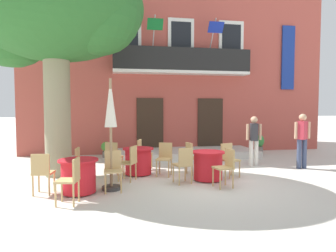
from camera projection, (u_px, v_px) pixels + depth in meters
name	position (u px, v px, depth m)	size (l,w,h in m)	color
ground_plane	(207.00, 181.00, 7.59)	(120.00, 120.00, 0.00)	beige
building_facade	(172.00, 70.00, 14.31)	(13.00, 5.09, 7.50)	#B24C42
entrance_step_platform	(186.00, 153.00, 11.59)	(5.44, 2.01, 0.25)	silver
plane_tree	(53.00, 13.00, 8.04)	(4.93, 4.33, 6.05)	gray
cafe_table_near_tree	(208.00, 165.00, 7.69)	(0.86, 0.86, 0.76)	red
cafe_chair_near_tree_0	(229.00, 157.00, 8.10)	(0.50, 0.50, 0.91)	tan
cafe_chair_near_tree_1	(192.00, 156.00, 8.35)	(0.48, 0.48, 0.91)	tan
cafe_chair_near_tree_2	(184.00, 163.00, 7.31)	(0.49, 0.49, 0.91)	tan
cafe_chair_near_tree_3	(226.00, 165.00, 7.01)	(0.46, 0.46, 0.91)	tan
cafe_table_middle	(79.00, 176.00, 6.50)	(0.86, 0.86, 0.76)	red
cafe_chair_middle_0	(42.00, 171.00, 6.37)	(0.44, 0.44, 0.91)	tan
cafe_chair_middle_1	(71.00, 178.00, 5.74)	(0.46, 0.46, 0.91)	tan
cafe_chair_middle_2	(113.00, 168.00, 6.70)	(0.40, 0.40, 0.91)	tan
cafe_chair_middle_3	(82.00, 163.00, 7.23)	(0.43, 0.43, 0.91)	tan
cafe_table_front	(138.00, 161.00, 8.36)	(0.86, 0.86, 0.76)	red
cafe_chair_front_0	(143.00, 152.00, 9.10)	(0.51, 0.51, 0.91)	tan
cafe_chair_front_1	(113.00, 155.00, 8.50)	(0.54, 0.54, 0.91)	tan
cafe_chair_front_2	(130.00, 161.00, 7.61)	(0.54, 0.54, 0.91)	tan
cafe_chair_front_3	(165.00, 157.00, 8.26)	(0.52, 0.52, 0.91)	tan
cafe_umbrella	(111.00, 118.00, 6.73)	(0.44, 0.44, 2.55)	#997A56
ground_planter_left	(106.00, 149.00, 11.27)	(0.39, 0.39, 0.61)	slate
ground_planter_right	(260.00, 144.00, 12.01)	(0.32, 0.32, 0.80)	slate
pedestrian_near_entrance	(302.00, 138.00, 9.17)	(0.53, 0.37, 1.71)	#384260
pedestrian_mid_plaza	(254.00, 138.00, 9.66)	(0.53, 0.39, 1.62)	silver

